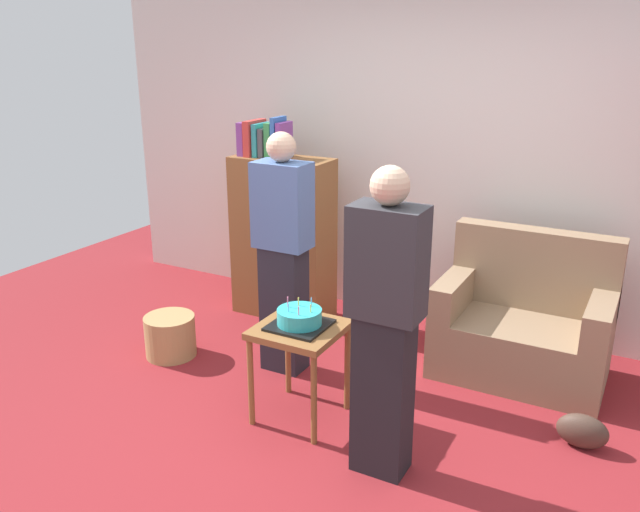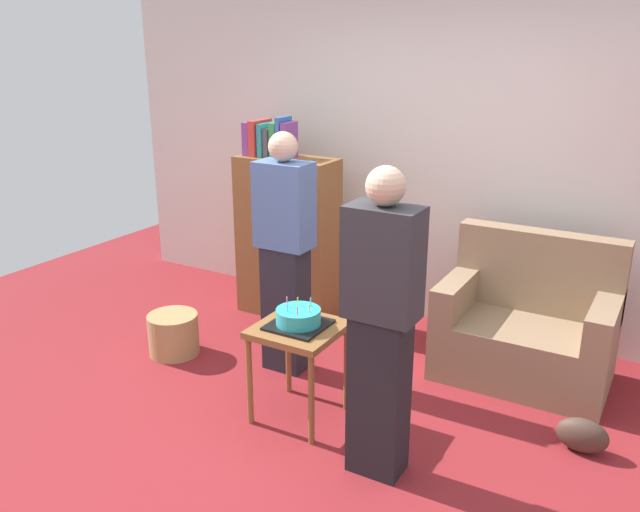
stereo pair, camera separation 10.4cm
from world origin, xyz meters
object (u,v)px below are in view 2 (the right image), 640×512
(birthday_cake, at_px, (298,318))
(person_holding_cake, at_px, (381,325))
(side_table, at_px, (299,340))
(wicker_basket, at_px, (174,334))
(couch, at_px, (527,328))
(person_blowing_candles, at_px, (285,253))
(bookshelf, at_px, (287,233))
(handbag, at_px, (582,435))

(birthday_cake, distance_m, person_holding_cake, 0.69)
(side_table, bearing_deg, person_holding_cake, -20.11)
(side_table, distance_m, wicker_basket, 1.30)
(couch, bearing_deg, person_blowing_candles, -153.67)
(bookshelf, distance_m, person_blowing_candles, 0.97)
(couch, bearing_deg, person_holding_cake, -106.29)
(bookshelf, xyz_separation_m, birthday_cake, (0.91, -1.29, -0.04))
(side_table, xyz_separation_m, person_holding_cake, (0.63, -0.23, 0.33))
(handbag, bearing_deg, bookshelf, 161.50)
(wicker_basket, bearing_deg, handbag, 4.59)
(bookshelf, relative_size, side_table, 2.71)
(couch, xyz_separation_m, wicker_basket, (-2.27, -0.95, -0.19))
(birthday_cake, bearing_deg, person_blowing_candles, 129.68)
(side_table, relative_size, person_blowing_candles, 0.36)
(side_table, relative_size, birthday_cake, 1.85)
(bookshelf, xyz_separation_m, handbag, (2.45, -0.82, -0.59))
(couch, bearing_deg, birthday_cake, -131.04)
(birthday_cake, xyz_separation_m, wicker_basket, (-1.22, 0.25, -0.49))
(person_blowing_candles, xyz_separation_m, handbag, (1.95, -0.01, -0.73))
(birthday_cake, relative_size, wicker_basket, 0.89)
(couch, relative_size, person_blowing_candles, 0.67)
(couch, xyz_separation_m, bookshelf, (-1.95, 0.09, 0.35))
(side_table, height_order, person_holding_cake, person_holding_cake)
(person_holding_cake, bearing_deg, side_table, -14.48)
(side_table, bearing_deg, wicker_basket, 168.40)
(couch, relative_size, side_table, 1.85)
(handbag, bearing_deg, person_holding_cake, -142.52)
(person_blowing_candles, height_order, handbag, person_blowing_candles)
(birthday_cake, bearing_deg, bookshelf, 125.10)
(handbag, bearing_deg, birthday_cake, -162.97)
(handbag, bearing_deg, side_table, -162.97)
(couch, xyz_separation_m, handbag, (0.50, -0.73, -0.24))
(person_holding_cake, relative_size, handbag, 5.82)
(person_blowing_candles, bearing_deg, birthday_cake, -48.53)
(bookshelf, height_order, wicker_basket, bookshelf)
(person_blowing_candles, bearing_deg, person_holding_cake, -32.97)
(person_holding_cake, bearing_deg, couch, -100.66)
(bookshelf, xyz_separation_m, person_holding_cake, (1.54, -1.52, 0.15))
(bookshelf, distance_m, handbag, 2.65)
(birthday_cake, xyz_separation_m, person_holding_cake, (0.63, -0.23, 0.19))
(person_holding_cake, xyz_separation_m, wicker_basket, (-1.85, 0.48, -0.68))
(side_table, xyz_separation_m, wicker_basket, (-1.22, 0.25, -0.35))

